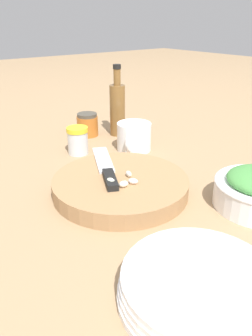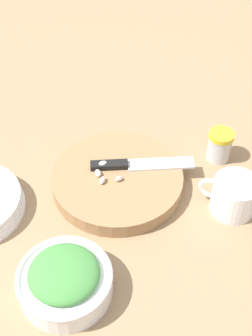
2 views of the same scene
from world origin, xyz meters
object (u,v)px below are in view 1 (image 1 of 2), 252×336
Objects in this scene: cutting_board at (121,185)px; chef_knife at (106,168)px; coffee_mug at (134,137)px; plate_stack at (200,287)px; spice_jar at (78,140)px; honey_jar at (87,125)px; oil_bottle at (117,108)px; garlic_cloves at (121,181)px.

chef_knife is at bearing -176.92° from cutting_board.
plate_stack is (0.46, -0.27, -0.02)m from coffee_mug.
honey_jar is (-0.11, 0.10, -0.00)m from spice_jar.
chef_knife is at bearing -54.91° from coffee_mug.
oil_bottle reaches higher than coffee_mug.
coffee_mug is at bearing 10.87° from honey_jar.
chef_knife is (-0.05, -0.00, 0.02)m from cutting_board.
chef_knife is 1.01× the size of oil_bottle.
garlic_cloves is at bearing -35.37° from oil_bottle.
coffee_mug is (-0.17, 0.17, 0.02)m from cutting_board.
garlic_cloves is 0.31× the size of oil_bottle.
garlic_cloves is 0.41m from honey_jar.
chef_knife is 1.00× the size of plate_stack.
oil_bottle is (0.05, 0.08, 0.05)m from honey_jar.
cutting_board is at bearing -60.45° from chef_knife.
cutting_board is 3.85× the size of spice_jar.
cutting_board is 0.05m from chef_knife.
oil_bottle is (-0.31, 0.22, 0.07)m from cutting_board.
coffee_mug reaches higher than honey_jar.
honey_jar is at bearing -122.10° from oil_bottle.
spice_jar reaches higher than plate_stack.
coffee_mug is 0.52× the size of oil_bottle.
honey_jar is at bearing -169.13° from coffee_mug.
coffee_mug is at bearing 135.65° from garlic_cloves.
oil_bottle is at bearing 76.08° from chef_knife.
garlic_cloves is (0.02, -0.02, 0.02)m from cutting_board.
chef_knife is at bearing -24.63° from honey_jar.
chef_knife is at bearing -12.14° from spice_jar.
garlic_cloves is at bearing -44.35° from coffee_mug.
spice_jar is 0.66× the size of coffee_mug.
plate_stack is 3.07× the size of honey_jar.
cutting_board is at bearing -21.28° from honey_jar.
oil_bottle is (-0.06, 0.18, 0.05)m from spice_jar.
honey_jar is at bearing 158.72° from cutting_board.
cutting_board is 0.04m from garlic_cloves.
garlic_cloves is at bearing 164.59° from plate_stack.
plate_stack is 0.69m from honey_jar.
honey_jar reaches higher than garlic_cloves.
chef_knife is 0.34m from honey_jar.
chef_knife is 0.35m from plate_stack.
cutting_board is 0.38m from oil_bottle.
coffee_mug is 0.52× the size of plate_stack.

